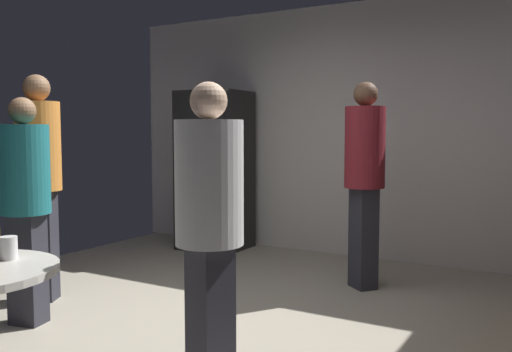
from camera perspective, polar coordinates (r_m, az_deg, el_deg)
ground_plane at (r=3.94m, az=-5.96°, el=-16.06°), size 5.20×5.20×0.10m
wall_back at (r=6.01m, az=8.93°, el=4.65°), size 5.32×0.06×2.70m
refrigerator at (r=6.29m, az=-4.30°, el=0.59°), size 0.70×0.68×1.80m
plastic_cup_white at (r=2.87m, az=-24.34°, el=-6.84°), size 0.08×0.08×0.11m
person_in_teal_shirt at (r=4.09m, az=-22.91°, el=-1.67°), size 0.41×0.41×1.57m
person_in_orange_shirt at (r=4.63m, az=-21.65°, el=0.69°), size 0.46×0.46×1.78m
person_in_maroon_shirt at (r=4.73m, az=11.23°, el=0.81°), size 0.48×0.48×1.76m
person_in_white_shirt at (r=2.73m, az=-4.87°, el=-4.19°), size 0.45×0.45×1.58m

